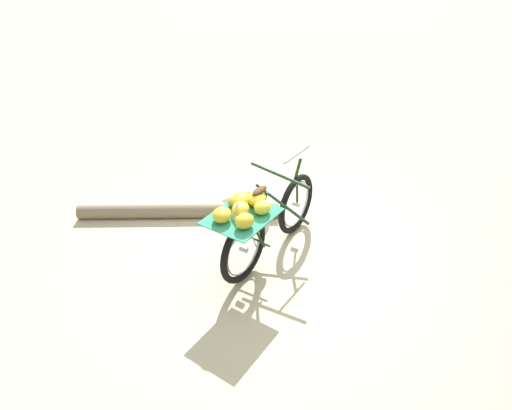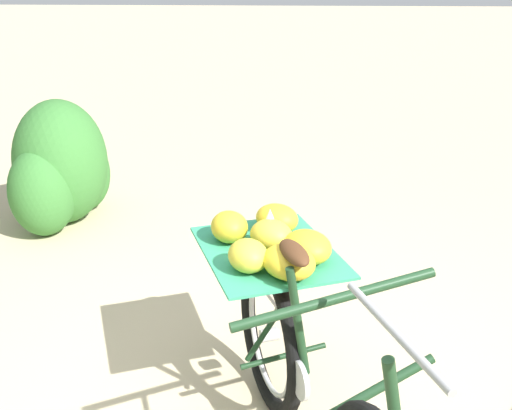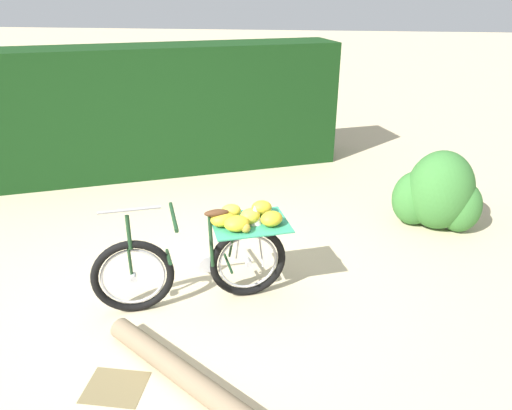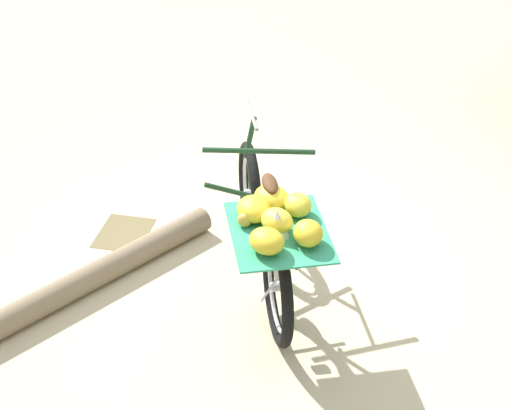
% 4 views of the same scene
% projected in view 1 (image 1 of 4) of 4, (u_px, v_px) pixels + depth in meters
% --- Properties ---
extents(ground_plane, '(60.00, 60.00, 0.00)m').
position_uv_depth(ground_plane, '(294.00, 254.00, 4.95)').
color(ground_plane, beige).
extents(bicycle, '(1.77, 0.97, 1.03)m').
position_uv_depth(bicycle, '(264.00, 220.00, 4.60)').
color(bicycle, black).
rests_on(bicycle, ground_plane).
extents(fallen_log, '(2.19, 1.54, 0.17)m').
position_uv_depth(fallen_log, '(179.00, 211.00, 5.55)').
color(fallen_log, '#7F6B51').
rests_on(fallen_log, ground_plane).
extents(leaf_litter_patch, '(0.44, 0.36, 0.01)m').
position_uv_depth(leaf_litter_patch, '(242.00, 201.00, 5.91)').
color(leaf_litter_patch, olive).
rests_on(leaf_litter_patch, ground_plane).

